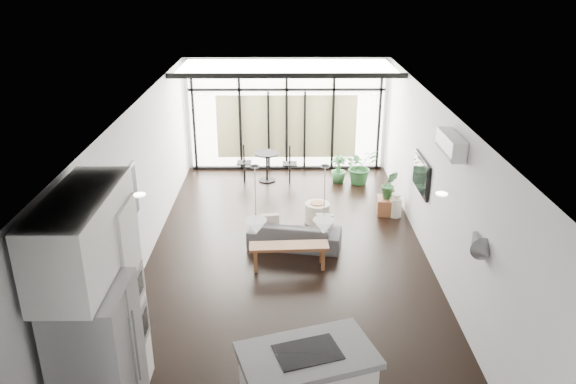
{
  "coord_description": "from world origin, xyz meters",
  "views": [
    {
      "loc": [
        -0.07,
        -8.63,
        4.93
      ],
      "look_at": [
        0.0,
        0.3,
        1.25
      ],
      "focal_mm": 35.0,
      "sensor_mm": 36.0,
      "label": 1
    }
  ],
  "objects_px": {
    "sofa": "(295,230)",
    "milk_can": "(396,205)",
    "tv": "(421,175)",
    "island": "(307,382)",
    "console_bench": "(289,256)",
    "fridge": "(100,368)",
    "pouf": "(317,213)"
  },
  "relations": [
    {
      "from": "sofa",
      "to": "milk_can",
      "type": "bearing_deg",
      "value": -137.74
    },
    {
      "from": "tv",
      "to": "milk_can",
      "type": "bearing_deg",
      "value": 102.11
    },
    {
      "from": "island",
      "to": "console_bench",
      "type": "bearing_deg",
      "value": 75.12
    },
    {
      "from": "island",
      "to": "milk_can",
      "type": "bearing_deg",
      "value": 51.43
    },
    {
      "from": "island",
      "to": "fridge",
      "type": "distance_m",
      "value": 2.31
    },
    {
      "from": "fridge",
      "to": "milk_can",
      "type": "distance_m",
      "value": 7.27
    },
    {
      "from": "sofa",
      "to": "tv",
      "type": "distance_m",
      "value": 2.54
    },
    {
      "from": "fridge",
      "to": "console_bench",
      "type": "height_order",
      "value": "fridge"
    },
    {
      "from": "island",
      "to": "sofa",
      "type": "relative_size",
      "value": 0.9
    },
    {
      "from": "island",
      "to": "sofa",
      "type": "xyz_separation_m",
      "value": [
        -0.07,
        4.16,
        -0.09
      ]
    },
    {
      "from": "console_bench",
      "to": "milk_can",
      "type": "height_order",
      "value": "milk_can"
    },
    {
      "from": "tv",
      "to": "island",
      "type": "bearing_deg",
      "value": -116.9
    },
    {
      "from": "island",
      "to": "sofa",
      "type": "height_order",
      "value": "island"
    },
    {
      "from": "sofa",
      "to": "milk_can",
      "type": "relative_size",
      "value": 3.36
    },
    {
      "from": "fridge",
      "to": "tv",
      "type": "relative_size",
      "value": 1.74
    },
    {
      "from": "milk_can",
      "to": "pouf",
      "type": "bearing_deg",
      "value": -171.05
    },
    {
      "from": "island",
      "to": "console_bench",
      "type": "xyz_separation_m",
      "value": [
        -0.18,
        3.36,
        -0.2
      ]
    },
    {
      "from": "island",
      "to": "fridge",
      "type": "xyz_separation_m",
      "value": [
        -2.22,
        -0.38,
        0.54
      ]
    },
    {
      "from": "sofa",
      "to": "pouf",
      "type": "height_order",
      "value": "sofa"
    },
    {
      "from": "island",
      "to": "sofa",
      "type": "distance_m",
      "value": 4.16
    },
    {
      "from": "console_bench",
      "to": "pouf",
      "type": "height_order",
      "value": "console_bench"
    },
    {
      "from": "tv",
      "to": "console_bench",
      "type": "bearing_deg",
      "value": -155.72
    },
    {
      "from": "sofa",
      "to": "milk_can",
      "type": "distance_m",
      "value": 2.49
    },
    {
      "from": "milk_can",
      "to": "tv",
      "type": "bearing_deg",
      "value": -77.89
    },
    {
      "from": "island",
      "to": "pouf",
      "type": "bearing_deg",
      "value": 67.54
    },
    {
      "from": "fridge",
      "to": "tv",
      "type": "bearing_deg",
      "value": 47.25
    },
    {
      "from": "sofa",
      "to": "tv",
      "type": "height_order",
      "value": "tv"
    },
    {
      "from": "pouf",
      "to": "tv",
      "type": "height_order",
      "value": "tv"
    },
    {
      "from": "fridge",
      "to": "milk_can",
      "type": "xyz_separation_m",
      "value": [
        4.27,
        5.84,
        -0.7
      ]
    },
    {
      "from": "console_bench",
      "to": "milk_can",
      "type": "distance_m",
      "value": 3.06
    },
    {
      "from": "island",
      "to": "fridge",
      "type": "height_order",
      "value": "fridge"
    },
    {
      "from": "console_bench",
      "to": "tv",
      "type": "relative_size",
      "value": 1.24
    }
  ]
}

